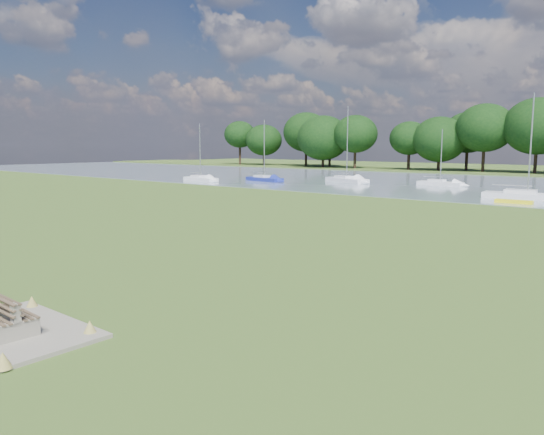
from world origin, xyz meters
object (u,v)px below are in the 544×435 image
Objects in this scene: sailboat_1 at (346,178)px; sailboat_6 at (200,178)px; sailboat_4 at (264,178)px; sailboat_0 at (440,182)px; bench_pair at (4,317)px; kayak at (514,202)px; sailboat_2 at (526,194)px.

sailboat_6 is (-15.24, -9.89, -0.05)m from sailboat_1.
sailboat_4 is 8.03m from sailboat_6.
sailboat_0 is 0.83× the size of sailboat_4.
sailboat_0 is 11.05m from sailboat_1.
bench_pair reaches higher than kayak.
sailboat_0 is (-10.66, 51.99, -0.03)m from bench_pair.
sailboat_6 is (-37.76, 1.88, 0.28)m from kayak.
kayak is 0.32× the size of sailboat_2.
sailboat_1 is (-10.85, -2.09, 0.07)m from sailboat_0.
sailboat_0 is at bearing 30.32° from sailboat_4.
sailboat_0 is 15.29m from sailboat_2.
sailboat_0 is 0.87× the size of sailboat_6.
sailboat_0 is at bearing 31.15° from sailboat_6.
bench_pair is at bearing -46.52° from sailboat_1.
sailboat_6 reaches higher than sailboat_0.
sailboat_2 is (11.58, -9.98, 0.07)m from sailboat_0.
kayak is at bearing -46.40° from sailboat_0.
sailboat_6 is at bearing -133.43° from sailboat_4.
bench_pair is 42.02m from sailboat_2.
sailboat_1 is at bearing 150.97° from kayak.
kayak is (1.01, 38.12, -0.29)m from bench_pair.
sailboat_1 is at bearing 40.41° from sailboat_4.
sailboat_2 reaches higher than sailboat_4.
sailboat_4 is (-30.29, 44.78, 0.01)m from bench_pair.
sailboat_1 is 1.04× the size of sailboat_2.
sailboat_1 is 1.21× the size of sailboat_4.
bench_pair is 54.06m from sailboat_4.
bench_pair is 0.28× the size of sailboat_0.
sailboat_0 is 28.71m from sailboat_6.
sailboat_4 is at bearing 42.91° from sailboat_6.
sailboat_6 is (-37.67, -2.00, -0.05)m from sailboat_2.
sailboat_4 is at bearing 126.27° from bench_pair.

